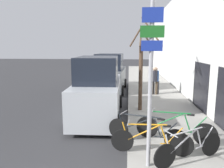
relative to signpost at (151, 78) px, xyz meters
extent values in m
plane|color=#333335|center=(-1.49, 8.54, -2.24)|extent=(80.00, 80.00, 0.00)
cube|color=#9E9B93|center=(1.11, 11.34, -2.16)|extent=(3.20, 32.00, 0.15)
cube|color=silver|center=(2.86, 11.34, 1.01)|extent=(0.20, 32.00, 6.50)
cube|color=black|center=(2.74, 5.10, -1.05)|extent=(0.03, 1.93, 2.09)
cylinder|color=#939399|center=(0.00, 0.01, -0.22)|extent=(0.10, 0.10, 3.74)
cube|color=navy|center=(0.00, -0.05, 1.34)|extent=(0.45, 0.02, 0.31)
cube|color=#19591E|center=(0.00, -0.05, 1.00)|extent=(0.51, 0.02, 0.25)
cube|color=navy|center=(0.00, -0.05, 0.71)|extent=(0.46, 0.02, 0.22)
cylinder|color=black|center=(0.36, -0.11, -1.78)|extent=(0.55, 0.33, 0.61)
cylinder|color=black|center=(1.65, 0.62, -1.78)|extent=(0.55, 0.33, 0.61)
cylinder|color=#B7B7BC|center=(0.85, 0.17, -1.50)|extent=(0.74, 0.44, 0.50)
cylinder|color=#B7B7BC|center=(0.91, 0.20, -1.29)|extent=(0.86, 0.50, 0.08)
cylinder|color=#B7B7BC|center=(1.27, 0.40, -1.52)|extent=(0.18, 0.12, 0.44)
cylinder|color=#B7B7BC|center=(1.43, 0.49, -1.76)|extent=(0.47, 0.28, 0.07)
cylinder|color=#B7B7BC|center=(1.49, 0.53, -1.55)|extent=(0.36, 0.22, 0.49)
cylinder|color=#B7B7BC|center=(0.43, -0.07, -1.52)|extent=(0.17, 0.12, 0.53)
cube|color=black|center=(1.33, 0.44, -1.29)|extent=(0.21, 0.17, 0.04)
cylinder|color=#99999E|center=(0.49, -0.03, -1.26)|extent=(0.24, 0.40, 0.02)
cylinder|color=black|center=(-0.63, 0.68, -1.78)|extent=(0.61, 0.10, 0.61)
cylinder|color=black|center=(0.89, 0.51, -1.78)|extent=(0.61, 0.10, 0.61)
cylinder|color=orange|center=(-0.06, 0.62, -1.50)|extent=(0.86, 0.13, 0.50)
cylinder|color=orange|center=(0.01, 0.61, -1.29)|extent=(0.99, 0.15, 0.08)
cylinder|color=orange|center=(0.43, 0.56, -1.53)|extent=(0.19, 0.06, 0.44)
cylinder|color=orange|center=(0.62, 0.54, -1.76)|extent=(0.54, 0.09, 0.07)
cylinder|color=orange|center=(0.70, 0.53, -1.55)|extent=(0.40, 0.07, 0.49)
cylinder|color=orange|center=(-0.55, 0.67, -1.53)|extent=(0.19, 0.05, 0.53)
cube|color=black|center=(0.51, 0.55, -1.29)|extent=(0.21, 0.10, 0.04)
cylinder|color=#99999E|center=(-0.48, 0.66, -1.27)|extent=(0.07, 0.44, 0.02)
cylinder|color=black|center=(-0.77, 1.46, -1.76)|extent=(0.60, 0.31, 0.65)
cylinder|color=black|center=(0.79, 0.73, -1.76)|extent=(0.60, 0.31, 0.65)
cylinder|color=black|center=(-0.18, 1.19, -1.46)|extent=(0.89, 0.44, 0.53)
cylinder|color=black|center=(-0.11, 1.15, -1.24)|extent=(1.03, 0.51, 0.08)
cylinder|color=black|center=(0.32, 0.95, -1.49)|extent=(0.20, 0.12, 0.47)
cylinder|color=black|center=(0.52, 0.85, -1.74)|extent=(0.56, 0.28, 0.08)
cylinder|color=black|center=(0.60, 0.82, -1.51)|extent=(0.42, 0.22, 0.52)
cylinder|color=black|center=(-0.69, 1.42, -1.49)|extent=(0.20, 0.12, 0.56)
cube|color=black|center=(0.40, 0.91, -1.24)|extent=(0.22, 0.16, 0.04)
cylinder|color=#99999E|center=(-0.61, 1.39, -1.21)|extent=(0.21, 0.41, 0.02)
cylinder|color=black|center=(0.11, 1.67, -1.76)|extent=(0.65, 0.23, 0.67)
cylinder|color=black|center=(1.69, 1.18, -1.76)|extent=(0.65, 0.23, 0.67)
cylinder|color=#197233|center=(0.70, 1.48, -1.45)|extent=(0.90, 0.31, 0.55)
cylinder|color=#197233|center=(0.78, 1.46, -1.21)|extent=(1.04, 0.35, 0.09)
cylinder|color=#197233|center=(1.22, 1.32, -1.47)|extent=(0.20, 0.09, 0.48)
cylinder|color=#197233|center=(1.41, 1.26, -1.73)|extent=(0.57, 0.20, 0.08)
cylinder|color=#197233|center=(1.49, 1.24, -1.50)|extent=(0.43, 0.16, 0.53)
cylinder|color=#197233|center=(0.18, 1.64, -1.47)|extent=(0.20, 0.09, 0.58)
cube|color=black|center=(1.29, 1.30, -1.22)|extent=(0.21, 0.14, 0.04)
cylinder|color=#99999E|center=(0.26, 1.62, -1.19)|extent=(0.15, 0.43, 0.02)
cube|color=#B2B7BC|center=(-1.74, 4.04, -1.39)|extent=(1.83, 4.81, 1.37)
cube|color=black|center=(-1.73, 3.85, -0.20)|extent=(1.61, 2.52, 1.01)
cylinder|color=black|center=(-2.63, 5.50, -1.94)|extent=(0.23, 0.61, 0.60)
cylinder|color=black|center=(-0.91, 5.54, -1.94)|extent=(0.23, 0.61, 0.60)
cylinder|color=black|center=(-2.56, 2.54, -1.94)|extent=(0.23, 0.61, 0.60)
cylinder|color=black|center=(-0.84, 2.58, -1.94)|extent=(0.23, 0.61, 0.60)
cube|color=#51565B|center=(-1.72, 9.57, -1.41)|extent=(2.00, 4.48, 1.30)
cube|color=black|center=(-1.73, 9.40, -0.25)|extent=(1.73, 2.36, 1.02)
cylinder|color=black|center=(-2.57, 10.98, -1.92)|extent=(0.25, 0.65, 0.64)
cylinder|color=black|center=(-0.76, 10.90, -1.92)|extent=(0.25, 0.65, 0.64)
cylinder|color=black|center=(-2.69, 8.25, -1.92)|extent=(0.25, 0.65, 0.64)
cylinder|color=black|center=(-0.88, 8.17, -1.92)|extent=(0.25, 0.65, 0.64)
cylinder|color=#4C3D2D|center=(0.88, 7.98, -1.70)|extent=(0.15, 0.15, 0.79)
cylinder|color=#4C3D2D|center=(1.16, 8.02, -1.70)|extent=(0.15, 0.15, 0.79)
cylinder|color=#26262D|center=(1.02, 8.00, -0.99)|extent=(0.36, 0.36, 0.62)
sphere|color=tan|center=(1.02, 8.00, -0.57)|extent=(0.21, 0.21, 0.21)
cylinder|color=#333338|center=(0.98, 8.11, -1.70)|extent=(0.15, 0.15, 0.78)
cylinder|color=#333338|center=(1.25, 8.10, -1.70)|extent=(0.15, 0.15, 0.78)
cylinder|color=navy|center=(1.11, 8.11, -1.00)|extent=(0.36, 0.36, 0.62)
sphere|color=tan|center=(1.11, 8.11, -0.58)|extent=(0.21, 0.21, 0.21)
cylinder|color=#4C3828|center=(0.03, 4.69, -0.69)|extent=(0.17, 0.17, 2.80)
cylinder|color=#4C3828|center=(-0.01, 4.25, 1.08)|extent=(0.17, 0.93, 0.79)
cylinder|color=#4C3828|center=(0.44, 4.39, 1.31)|extent=(0.89, 0.68, 1.24)
cylinder|color=#4C3828|center=(0.30, 5.04, 1.04)|extent=(0.62, 0.78, 0.71)
cylinder|color=#4C3828|center=(-0.20, 4.54, 1.12)|extent=(0.56, 0.38, 0.85)
cylinder|color=#4C3828|center=(0.34, 4.29, 1.10)|extent=(0.69, 0.87, 0.83)
camera|label=1|loc=(-0.48, -4.81, 0.68)|focal=35.00mm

